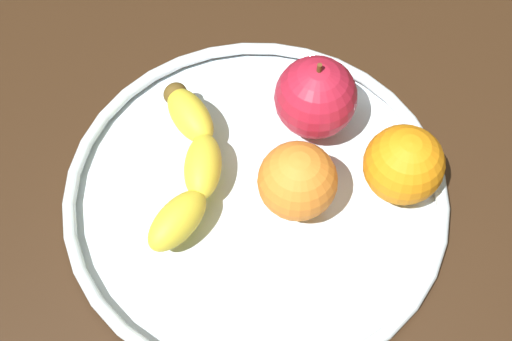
# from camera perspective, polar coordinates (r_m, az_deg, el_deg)

# --- Properties ---
(ground_plane) EXTENTS (1.52, 1.52, 0.04)m
(ground_plane) POSITION_cam_1_polar(r_m,az_deg,el_deg) (0.65, 0.00, -3.08)
(ground_plane) COLOR #321F11
(fruit_bowl) EXTENTS (0.35, 0.35, 0.02)m
(fruit_bowl) POSITION_cam_1_polar(r_m,az_deg,el_deg) (0.62, 0.00, -1.83)
(fruit_bowl) COLOR silver
(fruit_bowl) RESTS_ON ground_plane
(banana) EXTENTS (0.18, 0.10, 0.03)m
(banana) POSITION_cam_1_polar(r_m,az_deg,el_deg) (0.61, -5.61, 0.70)
(banana) COLOR gold
(banana) RESTS_ON fruit_bowl
(apple) EXTENTS (0.08, 0.08, 0.08)m
(apple) POSITION_cam_1_polar(r_m,az_deg,el_deg) (0.62, 5.05, 6.15)
(apple) COLOR #AF1C32
(apple) RESTS_ON fruit_bowl
(orange_front_right) EXTENTS (0.07, 0.07, 0.07)m
(orange_front_right) POSITION_cam_1_polar(r_m,az_deg,el_deg) (0.60, 12.33, 0.48)
(orange_front_right) COLOR orange
(orange_front_right) RESTS_ON fruit_bowl
(orange_front_left) EXTENTS (0.07, 0.07, 0.07)m
(orange_front_left) POSITION_cam_1_polar(r_m,az_deg,el_deg) (0.58, 3.52, -0.90)
(orange_front_left) COLOR orange
(orange_front_left) RESTS_ON fruit_bowl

